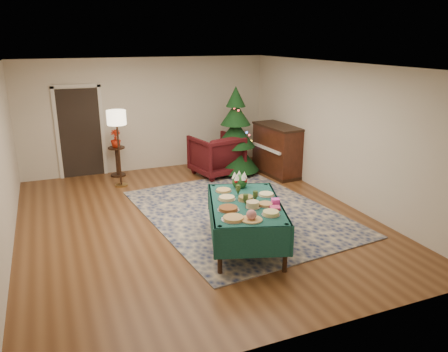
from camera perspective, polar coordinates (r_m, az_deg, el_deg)
name	(u,v)px	position (r m, az deg, el deg)	size (l,w,h in m)	color
room_shell	(194,147)	(7.51, -3.96, 3.84)	(7.00, 7.00, 7.00)	#593319
doorway	(80,130)	(10.63, -18.29, 5.69)	(1.08, 0.04, 2.16)	black
rug	(239,212)	(8.20, 1.95, -4.78)	(3.20, 4.20, 0.02)	#141F4B
buffet_table	(246,211)	(6.75, 2.84, -4.64)	(1.61, 2.10, 0.72)	black
platter_0	(233,218)	(6.07, 1.23, -5.56)	(0.34, 0.34, 0.05)	silver
platter_1	(251,216)	(6.05, 3.60, -5.27)	(0.31, 0.31, 0.16)	silver
platter_2	(271,213)	(6.25, 6.14, -4.87)	(0.27, 0.27, 0.06)	silver
platter_3	(228,209)	(6.40, 0.56, -4.29)	(0.32, 0.32, 0.05)	silver
platter_4	(253,205)	(6.49, 3.77, -3.77)	(0.23, 0.23, 0.10)	silver
platter_5	(266,204)	(6.60, 5.45, -3.71)	(0.25, 0.25, 0.04)	silver
platter_6	(227,198)	(6.80, 0.36, -2.92)	(0.29, 0.29, 0.05)	silver
platter_7	(246,198)	(6.77, 2.87, -2.94)	(0.27, 0.27, 0.07)	silver
platter_8	(266,194)	(7.01, 5.53, -2.42)	(0.27, 0.27, 0.04)	silver
platter_9	(223,190)	(7.15, -0.07, -1.90)	(0.28, 0.28, 0.04)	silver
goblet_0	(238,190)	(6.97, 1.85, -1.83)	(0.08, 0.08, 0.17)	#2D471E
goblet_1	(255,196)	(6.72, 4.12, -2.63)	(0.08, 0.08, 0.17)	#2D471E
goblet_2	(246,199)	(6.58, 2.84, -3.06)	(0.08, 0.08, 0.17)	#2D471E
napkin_stack	(275,208)	(6.48, 6.68, -4.15)	(0.14, 0.14, 0.04)	#DE3D74
gift_box	(275,202)	(6.63, 6.74, -3.38)	(0.12, 0.12, 0.10)	#FB45CA
centerpiece	(240,180)	(7.33, 2.06, -0.54)	(0.26, 0.26, 0.30)	#1E4C1E
armchair	(216,153)	(10.31, -1.00, 3.00)	(1.03, 0.97, 1.06)	#400D11
floor_lamp	(117,122)	(9.58, -13.84, 6.83)	(0.41, 0.41, 1.68)	#A57F3F
side_table	(117,162)	(10.58, -13.76, 1.80)	(0.39, 0.39, 0.70)	black
potted_plant	(116,142)	(10.46, -13.94, 4.29)	(0.23, 0.41, 0.23)	red
christmas_tree	(235,135)	(10.31, 1.51, 5.32)	(1.35, 1.35, 2.08)	black
piano	(277,151)	(10.42, 6.98, 3.32)	(0.75, 1.42, 1.19)	black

